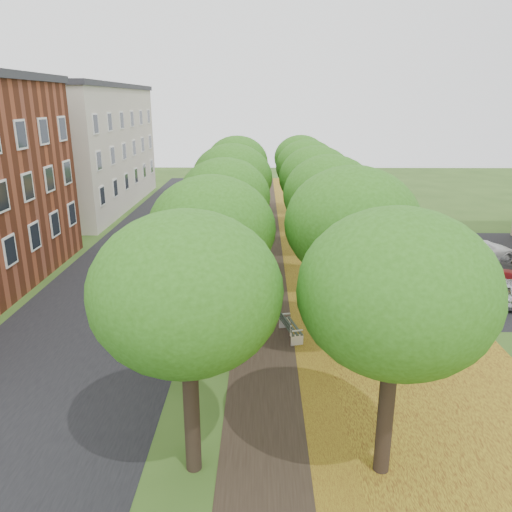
{
  "coord_description": "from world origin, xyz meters",
  "views": [
    {
      "loc": [
        -0.47,
        -10.62,
        9.06
      ],
      "look_at": [
        -0.73,
        10.33,
        2.5
      ],
      "focal_mm": 35.0,
      "sensor_mm": 36.0,
      "label": 1
    }
  ],
  "objects_px": {
    "car_red": "(496,280)",
    "car_white": "(474,250)",
    "car_grey": "(477,265)",
    "bench": "(289,326)"
  },
  "relations": [
    {
      "from": "bench",
      "to": "car_red",
      "type": "bearing_deg",
      "value": -79.0
    },
    {
      "from": "bench",
      "to": "car_grey",
      "type": "distance_m",
      "value": 12.6
    },
    {
      "from": "car_grey",
      "to": "bench",
      "type": "bearing_deg",
      "value": 140.15
    },
    {
      "from": "car_red",
      "to": "car_grey",
      "type": "xyz_separation_m",
      "value": [
        0.0,
        2.19,
        0.02
      ]
    },
    {
      "from": "car_grey",
      "to": "car_white",
      "type": "relative_size",
      "value": 0.93
    },
    {
      "from": "car_grey",
      "to": "car_white",
      "type": "xyz_separation_m",
      "value": [
        0.96,
        2.76,
        0.02
      ]
    },
    {
      "from": "car_red",
      "to": "car_grey",
      "type": "bearing_deg",
      "value": -11.71
    },
    {
      "from": "car_white",
      "to": "car_red",
      "type": "bearing_deg",
      "value": 152.01
    },
    {
      "from": "car_grey",
      "to": "car_white",
      "type": "bearing_deg",
      "value": -3.64
    },
    {
      "from": "car_red",
      "to": "car_white",
      "type": "bearing_deg",
      "value": -22.68
    }
  ]
}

